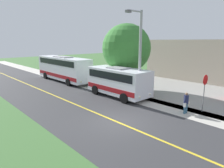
{
  "coord_description": "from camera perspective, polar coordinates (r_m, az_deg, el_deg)",
  "views": [
    {
      "loc": [
        8.72,
        8.88,
        5.31
      ],
      "look_at": [
        -3.5,
        -4.36,
        1.4
      ],
      "focal_mm": 32.0,
      "sensor_mm": 36.0,
      "label": 1
    }
  ],
  "objects": [
    {
      "name": "street_light_pole",
      "position": [
        17.66,
        7.78,
        8.92
      ],
      "size": [
        1.97,
        0.24,
        7.82
      ],
      "color": "#9E9EA3",
      "rests_on": "ground"
    },
    {
      "name": "stop_sign",
      "position": [
        16.3,
        24.95,
        -0.76
      ],
      "size": [
        0.76,
        0.07,
        2.88
      ],
      "color": "slate",
      "rests_on": "ground"
    },
    {
      "name": "transit_bus_rear",
      "position": [
        27.48,
        -13.73,
        4.56
      ],
      "size": [
        2.57,
        10.17,
        3.29
      ],
      "color": "white",
      "rests_on": "ground"
    },
    {
      "name": "ground_plane",
      "position": [
        13.53,
        1.65,
        -10.87
      ],
      "size": [
        120.0,
        120.0,
        0.0
      ],
      "primitive_type": "plane",
      "color": "#3D6633"
    },
    {
      "name": "shuttle_bus_front",
      "position": [
        19.3,
        1.82,
        1.04
      ],
      "size": [
        2.79,
        6.63,
        2.84
      ],
      "color": "white",
      "rests_on": "ground"
    },
    {
      "name": "tree_curbside",
      "position": [
        22.13,
        4.14,
        10.11
      ],
      "size": [
        5.31,
        5.31,
        7.16
      ],
      "color": "#4C3826",
      "rests_on": "ground"
    },
    {
      "name": "pedestrian_with_bags",
      "position": [
        15.8,
        20.39,
        -4.94
      ],
      "size": [
        0.72,
        0.34,
        1.6
      ],
      "color": "#335972",
      "rests_on": "ground"
    },
    {
      "name": "road_centre_line",
      "position": [
        13.52,
        1.65,
        -10.83
      ],
      "size": [
        0.16,
        100.0,
        0.0
      ],
      "primitive_type": "cube",
      "color": "gold",
      "rests_on": "ground"
    },
    {
      "name": "sidewalk",
      "position": [
        17.34,
        14.11,
        -5.96
      ],
      "size": [
        2.4,
        100.0,
        0.01
      ],
      "primitive_type": "cube",
      "color": "#B2ADA3",
      "rests_on": "ground"
    },
    {
      "name": "commercial_building",
      "position": [
        31.96,
        28.32,
        6.17
      ],
      "size": [
        10.0,
        17.43,
        5.47
      ],
      "primitive_type": "cube",
      "color": "#B7A893",
      "rests_on": "ground"
    },
    {
      "name": "road_surface",
      "position": [
        13.53,
        1.65,
        -10.85
      ],
      "size": [
        8.0,
        100.0,
        0.01
      ],
      "primitive_type": "cube",
      "color": "#333335",
      "rests_on": "ground"
    }
  ]
}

